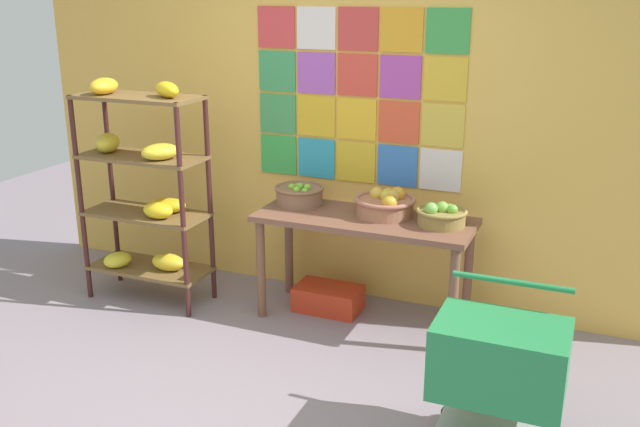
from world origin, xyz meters
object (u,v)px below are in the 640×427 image
fruit_basket_right (386,204)px  fruit_basket_back_right (299,194)px  display_table (364,232)px  shopping_cart (499,364)px  produce_crate_under_table (328,298)px  banana_shelf_unit (144,182)px  fruit_basket_back_left (442,215)px

fruit_basket_right → fruit_basket_back_right: bearing=179.0°
display_table → fruit_basket_right: (0.12, 0.09, 0.19)m
fruit_basket_right → shopping_cart: bearing=-51.4°
fruit_basket_right → shopping_cart: fruit_basket_right is taller
fruit_basket_right → produce_crate_under_table: (-0.39, -0.04, -0.73)m
banana_shelf_unit → display_table: 1.59m
fruit_basket_right → fruit_basket_back_left: size_ratio=1.25×
fruit_basket_back_right → shopping_cart: (1.60, -1.22, -0.34)m
shopping_cart → fruit_basket_right: bearing=138.0°
fruit_basket_right → fruit_basket_back_right: (-0.63, 0.01, -0.01)m
fruit_basket_right → fruit_basket_back_left: bearing=-9.3°
banana_shelf_unit → fruit_basket_right: (1.66, 0.36, -0.06)m
banana_shelf_unit → produce_crate_under_table: size_ratio=3.48×
fruit_basket_back_right → fruit_basket_back_left: size_ratio=1.06×
produce_crate_under_table → shopping_cart: 1.82m
fruit_basket_back_right → display_table: bearing=-11.2°
shopping_cart → display_table: bearing=143.4°
fruit_basket_right → banana_shelf_unit: bearing=-167.7°
fruit_basket_back_right → fruit_basket_back_left: (1.02, -0.08, -0.00)m
banana_shelf_unit → fruit_basket_back_left: banana_shelf_unit is taller
fruit_basket_back_right → produce_crate_under_table: bearing=-12.9°
produce_crate_under_table → shopping_cart: bearing=-40.7°
fruit_basket_back_right → shopping_cart: 2.04m
display_table → fruit_basket_right: fruit_basket_right is taller
display_table → fruit_basket_back_left: size_ratio=4.43×
display_table → fruit_basket_back_right: size_ratio=4.17×
fruit_basket_back_right → shopping_cart: bearing=-37.4°
display_table → shopping_cart: shopping_cart is taller
fruit_basket_back_left → shopping_cart: 1.32m
fruit_basket_back_left → display_table: bearing=-177.0°
display_table → fruit_basket_back_right: fruit_basket_back_right is taller
fruit_basket_right → fruit_basket_back_right: 0.63m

